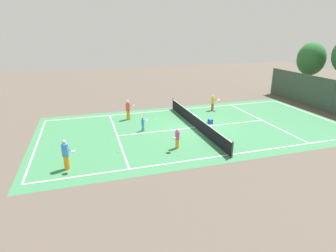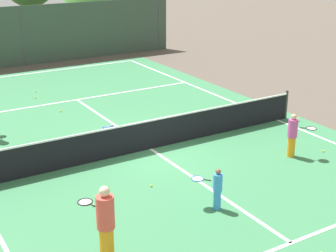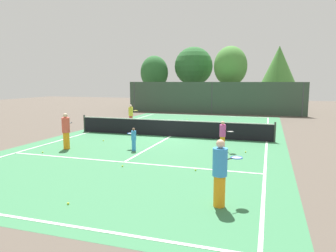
% 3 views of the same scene
% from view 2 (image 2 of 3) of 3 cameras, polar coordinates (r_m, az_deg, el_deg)
% --- Properties ---
extents(ground_plane, '(80.00, 80.00, 0.00)m').
position_cam_2_polar(ground_plane, '(16.38, -2.01, -2.62)').
color(ground_plane, brown).
extents(court_surface, '(13.00, 25.00, 0.01)m').
position_cam_2_polar(court_surface, '(16.38, -2.01, -2.61)').
color(court_surface, '#387A4C').
rests_on(court_surface, ground_plane).
extents(tennis_net, '(11.90, 0.10, 1.10)m').
position_cam_2_polar(tennis_net, '(16.19, -2.03, -0.95)').
color(tennis_net, '#333833').
rests_on(tennis_net, ground_plane).
extents(perimeter_fence, '(18.00, 0.12, 3.20)m').
position_cam_2_polar(perimeter_fence, '(28.59, -16.13, 9.74)').
color(perimeter_fence, '#384C3D').
rests_on(perimeter_fence, ground_plane).
extents(player_2, '(0.61, 0.95, 1.76)m').
position_cam_2_polar(player_2, '(10.53, -7.09, -10.92)').
color(player_2, orange).
rests_on(player_2, ground_plane).
extents(player_3, '(0.79, 0.74, 1.39)m').
position_cam_2_polar(player_3, '(16.03, 13.95, -0.96)').
color(player_3, orange).
rests_on(player_3, ground_plane).
extents(player_4, '(0.69, 0.74, 1.10)m').
position_cam_2_polar(player_4, '(12.63, 5.45, -6.99)').
color(player_4, '#388CD8').
rests_on(player_4, ground_plane).
extents(ball_crate, '(0.43, 0.32, 0.43)m').
position_cam_2_polar(ball_crate, '(17.42, -6.53, -0.69)').
color(ball_crate, blue).
rests_on(ball_crate, ground_plane).
extents(tennis_ball_0, '(0.07, 0.07, 0.07)m').
position_cam_2_polar(tennis_ball_0, '(23.41, -14.72, 3.79)').
color(tennis_ball_0, '#CCE533').
rests_on(tennis_ball_0, ground_plane).
extents(tennis_ball_1, '(0.07, 0.07, 0.07)m').
position_cam_2_polar(tennis_ball_1, '(22.45, -14.77, 3.10)').
color(tennis_ball_1, '#CCE533').
rests_on(tennis_ball_1, ground_plane).
extents(tennis_ball_2, '(0.07, 0.07, 0.07)m').
position_cam_2_polar(tennis_ball_2, '(13.90, -1.91, -6.77)').
color(tennis_ball_2, '#CCE533').
rests_on(tennis_ball_2, ground_plane).
extents(tennis_ball_3, '(0.07, 0.07, 0.07)m').
position_cam_2_polar(tennis_ball_3, '(18.57, 5.43, 0.18)').
color(tennis_ball_3, '#CCE533').
rests_on(tennis_ball_3, ground_plane).
extents(tennis_ball_4, '(0.07, 0.07, 0.07)m').
position_cam_2_polar(tennis_ball_4, '(20.41, -12.06, 1.66)').
color(tennis_ball_4, '#CCE533').
rests_on(tennis_ball_4, ground_plane).
extents(tennis_ball_5, '(0.07, 0.07, 0.07)m').
position_cam_2_polar(tennis_ball_5, '(13.07, -8.41, -8.85)').
color(tennis_ball_5, '#CCE533').
rests_on(tennis_ball_5, ground_plane).
extents(tennis_ball_11, '(0.07, 0.07, 0.07)m').
position_cam_2_polar(tennis_ball_11, '(16.87, 17.14, -2.74)').
color(tennis_ball_11, '#CCE533').
rests_on(tennis_ball_11, ground_plane).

